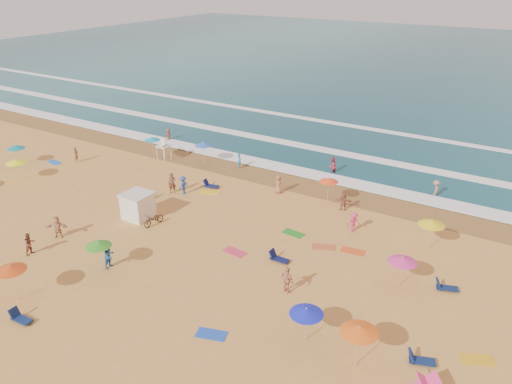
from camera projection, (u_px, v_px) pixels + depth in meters
The scene contains 13 objects.
ground at pixel (182, 229), 38.46m from camera, with size 220.00×220.00×0.00m, color gold.
ocean at pixel (440, 63), 103.59m from camera, with size 220.00×140.00×0.18m, color #0C4756.
wet_sand at pixel (265, 176), 48.15m from camera, with size 220.00×220.00×0.00m, color olive.
surf_foam at pixel (305, 149), 54.95m from camera, with size 200.00×18.70×0.05m.
cabana at pixel (138, 206), 39.76m from camera, with size 2.00×2.00×2.00m, color white.
cabana_roof at pixel (137, 194), 39.32m from camera, with size 2.20×2.20×0.12m, color silver.
bicycle at pixel (154, 219), 38.84m from camera, with size 0.65×1.85×0.97m, color black.
lifeguard_stand at pixel (164, 151), 51.49m from camera, with size 1.20×1.20×2.10m, color white, non-canonical shape.
beach_umbrellas at pixel (184, 212), 36.36m from camera, with size 55.62×30.36×0.78m.
loungers at pixel (201, 275), 32.43m from camera, with size 52.51×23.86×0.34m.
towels at pixel (183, 243), 36.45m from camera, with size 44.12×21.80×0.03m.
popup_tents at pixel (506, 350), 25.49m from camera, with size 7.86×11.77×1.20m.
beachgoers at pixel (212, 197), 41.80m from camera, with size 40.97×25.96×2.11m.
Camera 1 is at (22.53, -25.84, 18.55)m, focal length 35.00 mm.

